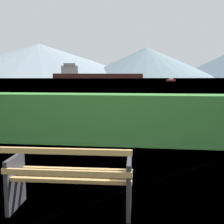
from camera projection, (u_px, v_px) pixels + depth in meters
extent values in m
plane|color=#4C6B33|center=(72.00, 209.00, 3.48)|extent=(1400.00, 1400.00, 0.00)
plane|color=#7A99A8|center=(146.00, 78.00, 305.92)|extent=(620.00, 620.00, 0.00)
cube|color=tan|center=(67.00, 181.00, 3.24)|extent=(1.51, 0.12, 0.04)
cube|color=tan|center=(71.00, 175.00, 3.43)|extent=(1.51, 0.12, 0.04)
cube|color=tan|center=(75.00, 170.00, 3.62)|extent=(1.51, 0.12, 0.04)
cube|color=tan|center=(66.00, 173.00, 3.15)|extent=(1.51, 0.10, 0.06)
cube|color=tan|center=(64.00, 151.00, 3.07)|extent=(1.51, 0.10, 0.06)
cube|color=#2D2D33|center=(15.00, 182.00, 3.49)|extent=(0.07, 0.51, 0.68)
cube|color=#2D2D33|center=(129.00, 186.00, 3.36)|extent=(0.07, 0.51, 0.68)
cube|color=#387A33|center=(110.00, 119.00, 6.94)|extent=(13.09, 0.88, 1.23)
cube|color=#471E19|center=(98.00, 76.00, 318.98)|extent=(102.59, 44.00, 5.38)
cube|color=silver|center=(69.00, 70.00, 312.98)|extent=(21.71, 19.06, 8.61)
cube|color=beige|center=(69.00, 65.00, 312.27)|extent=(16.86, 19.06, 2.69)
cube|color=#B2332D|center=(171.00, 80.00, 114.31)|extent=(3.33, 6.45, 0.62)
cube|color=silver|center=(171.00, 79.00, 114.24)|extent=(1.88, 2.47, 0.61)
cone|color=gray|center=(39.00, 61.00, 572.08)|extent=(432.78, 432.78, 69.71)
cone|color=slate|center=(147.00, 63.00, 525.92)|extent=(256.56, 256.56, 57.41)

